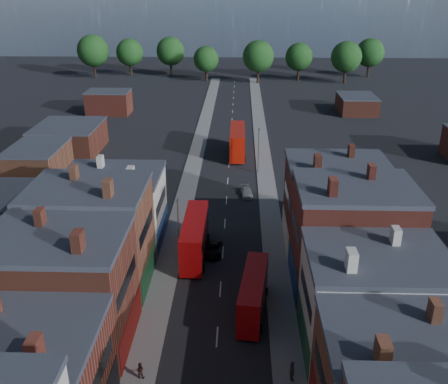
# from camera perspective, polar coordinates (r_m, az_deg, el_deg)

# --- Properties ---
(pavement_west) EXTENTS (3.00, 200.00, 0.12)m
(pavement_west) POSITION_cam_1_polar(r_m,az_deg,el_deg) (79.37, -4.37, -0.25)
(pavement_west) COLOR gray
(pavement_west) RESTS_ON ground
(pavement_east) EXTENTS (3.00, 200.00, 0.12)m
(pavement_east) POSITION_cam_1_polar(r_m,az_deg,el_deg) (79.06, 5.04, -0.38)
(pavement_east) COLOR gray
(pavement_east) RESTS_ON ground
(lamp_post_2) EXTENTS (0.25, 0.70, 8.12)m
(lamp_post_2) POSITION_cam_1_polar(r_m,az_deg,el_deg) (59.28, -5.24, -3.85)
(lamp_post_2) COLOR slate
(lamp_post_2) RESTS_ON ground
(lamp_post_3) EXTENTS (0.25, 0.70, 8.12)m
(lamp_post_3) POSITION_cam_1_polar(r_m,az_deg,el_deg) (86.69, 3.97, 5.10)
(lamp_post_3) COLOR slate
(lamp_post_3) RESTS_ON ground
(bus_0) EXTENTS (2.97, 11.45, 4.94)m
(bus_0) POSITION_cam_1_polar(r_m,az_deg,el_deg) (61.10, -3.36, -5.08)
(bus_0) COLOR red
(bus_0) RESTS_ON ground
(bus_1) EXTENTS (3.45, 10.00, 4.23)m
(bus_1) POSITION_cam_1_polar(r_m,az_deg,el_deg) (51.55, 3.37, -11.47)
(bus_1) COLOR #B30A0B
(bus_1) RESTS_ON ground
(bus_2) EXTENTS (3.11, 12.21, 5.27)m
(bus_2) POSITION_cam_1_polar(r_m,az_deg,el_deg) (96.23, 1.55, 5.83)
(bus_2) COLOR #B71608
(bus_2) RESTS_ON ground
(car_2) EXTENTS (2.24, 4.52, 1.23)m
(car_2) POSITION_cam_1_polar(r_m,az_deg,el_deg) (62.36, -1.25, -6.57)
(car_2) COLOR black
(car_2) RESTS_ON ground
(car_3) EXTENTS (2.12, 4.22, 1.18)m
(car_3) POSITION_cam_1_polar(r_m,az_deg,el_deg) (78.76, 2.59, 0.02)
(car_3) COLOR #B9B9B9
(car_3) RESTS_ON ground
(ped_1) EXTENTS (0.78, 0.47, 1.55)m
(ped_1) POSITION_cam_1_polar(r_m,az_deg,el_deg) (45.64, -9.58, -19.45)
(ped_1) COLOR #46251C
(ped_1) RESTS_ON pavement_west
(ped_3) EXTENTS (0.61, 1.17, 1.93)m
(ped_3) POSITION_cam_1_polar(r_m,az_deg,el_deg) (45.08, 7.76, -19.63)
(ped_3) COLOR #58534B
(ped_3) RESTS_ON pavement_east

